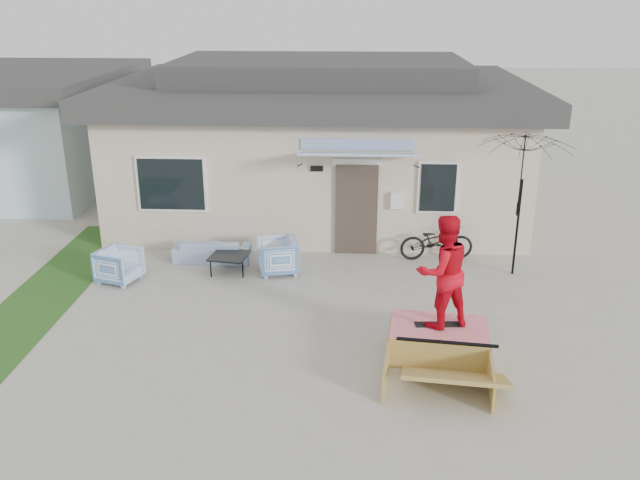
{
  "coord_description": "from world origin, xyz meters",
  "views": [
    {
      "loc": [
        0.87,
        -10.03,
        5.71
      ],
      "look_at": [
        0.3,
        1.8,
        1.3
      ],
      "focal_mm": 37.63,
      "sensor_mm": 36.0,
      "label": 1
    }
  ],
  "objects_px": {
    "bicycle": "(437,237)",
    "skateboard": "(439,324)",
    "armchair_right": "(278,254)",
    "skater": "(443,270)",
    "coffee_table": "(230,263)",
    "loveseat": "(212,246)",
    "skate_ramp": "(438,341)",
    "armchair_left": "(119,264)",
    "patio_umbrella": "(521,196)"
  },
  "relations": [
    {
      "from": "skate_ramp",
      "to": "skateboard",
      "type": "height_order",
      "value": "skateboard"
    },
    {
      "from": "bicycle",
      "to": "coffee_table",
      "type": "bearing_deg",
      "value": 95.04
    },
    {
      "from": "bicycle",
      "to": "skateboard",
      "type": "relative_size",
      "value": 2.04
    },
    {
      "from": "bicycle",
      "to": "skateboard",
      "type": "bearing_deg",
      "value": 167.62
    },
    {
      "from": "loveseat",
      "to": "patio_umbrella",
      "type": "relative_size",
      "value": 0.69
    },
    {
      "from": "loveseat",
      "to": "skateboard",
      "type": "xyz_separation_m",
      "value": [
        4.59,
        -3.95,
        0.22
      ]
    },
    {
      "from": "armchair_right",
      "to": "coffee_table",
      "type": "height_order",
      "value": "armchair_right"
    },
    {
      "from": "bicycle",
      "to": "skateboard",
      "type": "xyz_separation_m",
      "value": [
        -0.45,
        -4.24,
        0.02
      ]
    },
    {
      "from": "armchair_right",
      "to": "bicycle",
      "type": "xyz_separation_m",
      "value": [
        3.49,
        0.93,
        0.11
      ]
    },
    {
      "from": "armchair_right",
      "to": "skater",
      "type": "height_order",
      "value": "skater"
    },
    {
      "from": "loveseat",
      "to": "patio_umbrella",
      "type": "distance_m",
      "value": 6.76
    },
    {
      "from": "loveseat",
      "to": "skater",
      "type": "relative_size",
      "value": 0.9
    },
    {
      "from": "armchair_right",
      "to": "coffee_table",
      "type": "relative_size",
      "value": 1.09
    },
    {
      "from": "bicycle",
      "to": "patio_umbrella",
      "type": "distance_m",
      "value": 2.12
    },
    {
      "from": "bicycle",
      "to": "patio_umbrella",
      "type": "bearing_deg",
      "value": -122.63
    },
    {
      "from": "armchair_right",
      "to": "skater",
      "type": "relative_size",
      "value": 0.44
    },
    {
      "from": "bicycle",
      "to": "skater",
      "type": "distance_m",
      "value": 4.38
    },
    {
      "from": "patio_umbrella",
      "to": "skater",
      "type": "distance_m",
      "value": 4.02
    },
    {
      "from": "coffee_table",
      "to": "skater",
      "type": "height_order",
      "value": "skater"
    },
    {
      "from": "armchair_right",
      "to": "patio_umbrella",
      "type": "bearing_deg",
      "value": 78.27
    },
    {
      "from": "loveseat",
      "to": "skater",
      "type": "height_order",
      "value": "skater"
    },
    {
      "from": "patio_umbrella",
      "to": "loveseat",
      "type": "bearing_deg",
      "value": 175.85
    },
    {
      "from": "skate_ramp",
      "to": "skater",
      "type": "xyz_separation_m",
      "value": [
        0.01,
        0.05,
        1.26
      ]
    },
    {
      "from": "loveseat",
      "to": "coffee_table",
      "type": "xyz_separation_m",
      "value": [
        0.5,
        -0.62,
        -0.14
      ]
    },
    {
      "from": "loveseat",
      "to": "bicycle",
      "type": "xyz_separation_m",
      "value": [
        5.04,
        0.29,
        0.2
      ]
    },
    {
      "from": "armchair_right",
      "to": "skateboard",
      "type": "xyz_separation_m",
      "value": [
        3.04,
        -3.32,
        0.14
      ]
    },
    {
      "from": "loveseat",
      "to": "armchair_right",
      "type": "xyz_separation_m",
      "value": [
        1.55,
        -0.64,
        0.09
      ]
    },
    {
      "from": "skate_ramp",
      "to": "skateboard",
      "type": "bearing_deg",
      "value": 90.0
    },
    {
      "from": "coffee_table",
      "to": "skateboard",
      "type": "bearing_deg",
      "value": -39.13
    },
    {
      "from": "coffee_table",
      "to": "bicycle",
      "type": "xyz_separation_m",
      "value": [
        4.54,
        0.91,
        0.34
      ]
    },
    {
      "from": "bicycle",
      "to": "armchair_right",
      "type": "bearing_deg",
      "value": 98.56
    },
    {
      "from": "skater",
      "to": "patio_umbrella",
      "type": "bearing_deg",
      "value": -142.57
    },
    {
      "from": "skate_ramp",
      "to": "loveseat",
      "type": "bearing_deg",
      "value": 145.64
    },
    {
      "from": "armchair_right",
      "to": "skate_ramp",
      "type": "relative_size",
      "value": 0.4
    },
    {
      "from": "skateboard",
      "to": "skater",
      "type": "xyz_separation_m",
      "value": [
        0.0,
        -0.0,
        0.97
      ]
    },
    {
      "from": "skate_ramp",
      "to": "skater",
      "type": "height_order",
      "value": "skater"
    },
    {
      "from": "armchair_left",
      "to": "loveseat",
      "type": "bearing_deg",
      "value": -35.39
    },
    {
      "from": "armchair_left",
      "to": "coffee_table",
      "type": "height_order",
      "value": "armchair_left"
    },
    {
      "from": "patio_umbrella",
      "to": "skateboard",
      "type": "bearing_deg",
      "value": -119.97
    },
    {
      "from": "skate_ramp",
      "to": "bicycle",
      "type": "bearing_deg",
      "value": 90.73
    },
    {
      "from": "coffee_table",
      "to": "patio_umbrella",
      "type": "distance_m",
      "value": 6.3
    },
    {
      "from": "skate_ramp",
      "to": "armchair_left",
      "type": "bearing_deg",
      "value": 163.25
    },
    {
      "from": "bicycle",
      "to": "skateboard",
      "type": "height_order",
      "value": "bicycle"
    },
    {
      "from": "loveseat",
      "to": "skater",
      "type": "bearing_deg",
      "value": 139.3
    },
    {
      "from": "armchair_left",
      "to": "armchair_right",
      "type": "distance_m",
      "value": 3.31
    },
    {
      "from": "armchair_right",
      "to": "skateboard",
      "type": "height_order",
      "value": "armchair_right"
    },
    {
      "from": "bicycle",
      "to": "skater",
      "type": "relative_size",
      "value": 0.87
    },
    {
      "from": "armchair_left",
      "to": "armchair_right",
      "type": "height_order",
      "value": "armchair_right"
    },
    {
      "from": "patio_umbrella",
      "to": "skater",
      "type": "height_order",
      "value": "skater"
    },
    {
      "from": "skater",
      "to": "coffee_table",
      "type": "bearing_deg",
      "value": -61.73
    }
  ]
}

